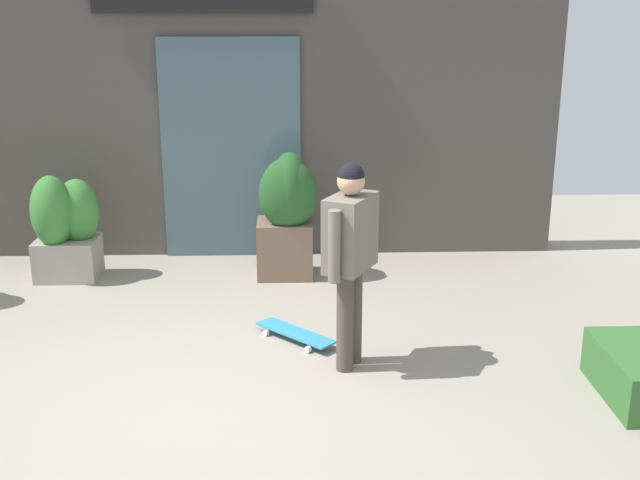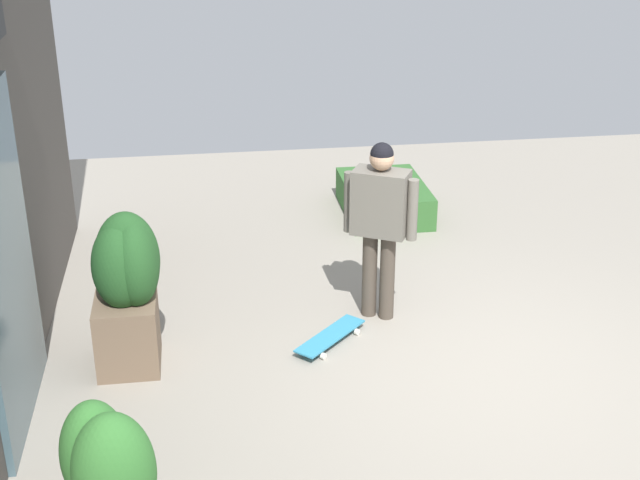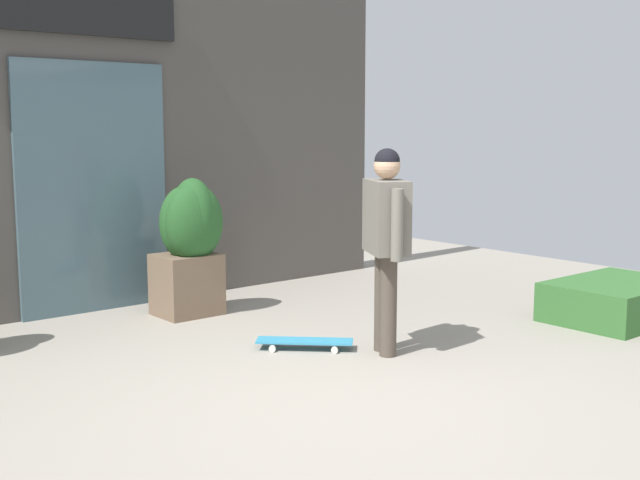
% 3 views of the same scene
% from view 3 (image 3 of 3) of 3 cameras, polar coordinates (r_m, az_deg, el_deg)
% --- Properties ---
extents(ground_plane, '(12.00, 12.00, 0.00)m').
position_cam_3_polar(ground_plane, '(5.29, -0.03, -11.33)').
color(ground_plane, gray).
extents(building_facade, '(7.05, 0.31, 3.91)m').
position_cam_3_polar(building_facade, '(7.97, -16.51, 9.08)').
color(building_facade, '#4C4742').
rests_on(building_facade, ground_plane).
extents(skateboarder, '(0.45, 0.58, 1.59)m').
position_cam_3_polar(skateboarder, '(6.15, 4.74, 0.73)').
color(skateboarder, '#4C4238').
rests_on(skateboarder, ground_plane).
extents(skateboard, '(0.68, 0.67, 0.08)m').
position_cam_3_polar(skateboard, '(6.42, -1.10, -7.23)').
color(skateboard, teal).
rests_on(skateboard, ground_plane).
extents(planter_box_left, '(0.60, 0.54, 1.29)m').
position_cam_3_polar(planter_box_left, '(7.53, -9.23, 0.18)').
color(planter_box_left, brown).
rests_on(planter_box_left, ground_plane).
extents(hedge_ledge, '(1.27, 0.90, 0.35)m').
position_cam_3_polar(hedge_ledge, '(7.84, 20.35, -4.05)').
color(hedge_ledge, '#33662D').
rests_on(hedge_ledge, ground_plane).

